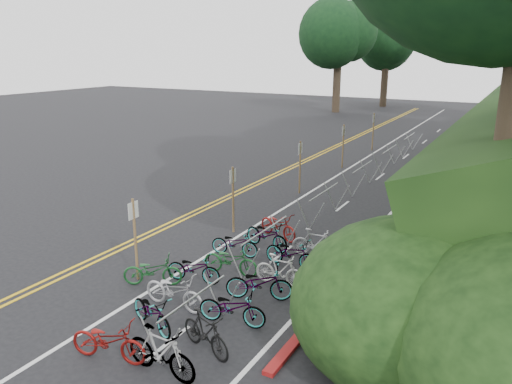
# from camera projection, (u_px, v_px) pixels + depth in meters

# --- Properties ---
(ground) EXTENTS (120.00, 120.00, 0.00)m
(ground) POSITION_uv_depth(u_px,v_px,m) (128.00, 280.00, 14.74)
(ground) COLOR black
(ground) RESTS_ON ground
(road_markings) EXTENTS (7.47, 80.00, 0.01)m
(road_markings) POSITION_uv_depth(u_px,v_px,m) (292.00, 198.00, 22.94)
(road_markings) COLOR gold
(road_markings) RESTS_ON ground
(red_curb) EXTENTS (0.25, 28.00, 0.10)m
(red_curb) POSITION_uv_depth(u_px,v_px,m) (413.00, 202.00, 22.17)
(red_curb) COLOR maroon
(red_curb) RESTS_ON ground
(bike_rack_front) EXTENTS (1.09, 2.62, 1.06)m
(bike_rack_front) POSITION_uv_depth(u_px,v_px,m) (194.00, 308.00, 11.62)
(bike_rack_front) COLOR #959697
(bike_rack_front) RESTS_ON ground
(bike_racks_rest) EXTENTS (1.14, 23.00, 1.17)m
(bike_racks_rest) POSITION_uv_depth(u_px,v_px,m) (362.00, 173.00, 24.04)
(bike_racks_rest) COLOR #959697
(bike_racks_rest) RESTS_ON ground
(signpost_near) EXTENTS (0.08, 0.40, 2.50)m
(signpost_near) POSITION_uv_depth(u_px,v_px,m) (135.00, 234.00, 14.44)
(signpost_near) COLOR brown
(signpost_near) RESTS_ON ground
(signposts_rest) EXTENTS (0.08, 18.40, 2.50)m
(signposts_rest) POSITION_uv_depth(u_px,v_px,m) (324.00, 152.00, 25.84)
(signposts_rest) COLOR brown
(signposts_rest) RESTS_ON ground
(bike_front) EXTENTS (1.33, 1.78, 0.89)m
(bike_front) POSITION_uv_depth(u_px,v_px,m) (153.00, 271.00, 14.36)
(bike_front) COLOR #144C1E
(bike_front) RESTS_ON ground
(bike_valet) EXTENTS (3.25, 10.33, 1.09)m
(bike_valet) POSITION_uv_depth(u_px,v_px,m) (231.00, 274.00, 14.03)
(bike_valet) COLOR maroon
(bike_valet) RESTS_ON ground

